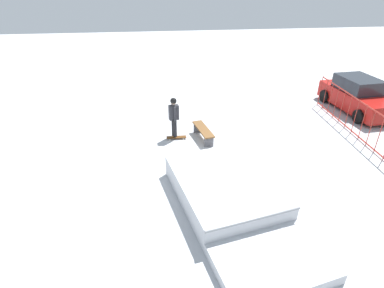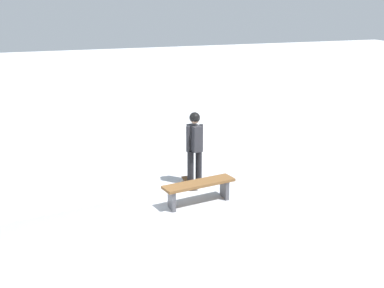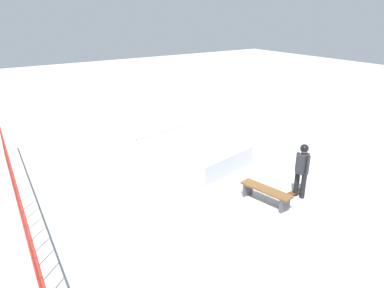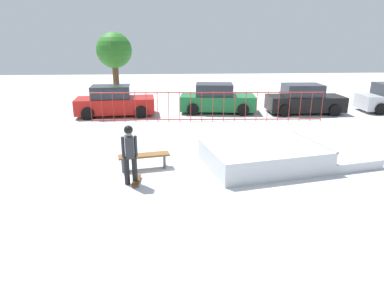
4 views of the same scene
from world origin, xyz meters
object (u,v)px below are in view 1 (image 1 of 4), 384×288
(skateboard, at_px, (176,137))
(parked_car_red, at_px, (357,96))
(park_bench, at_px, (203,131))
(skate_ramp, at_px, (230,199))
(skater, at_px, (174,115))

(skateboard, distance_m, parked_car_red, 9.25)
(parked_car_red, bearing_deg, park_bench, -79.34)
(skate_ramp, relative_size, park_bench, 3.53)
(skater, height_order, park_bench, skater)
(skate_ramp, xyz_separation_m, skater, (-4.59, -1.25, 0.69))
(skater, xyz_separation_m, parked_car_red, (-1.83, 9.08, -0.28))
(skate_ramp, height_order, park_bench, skate_ramp)
(park_bench, relative_size, parked_car_red, 0.39)
(skateboard, distance_m, park_bench, 1.13)
(skate_ramp, distance_m, skater, 4.81)
(skate_ramp, relative_size, skater, 3.37)
(park_bench, bearing_deg, skateboard, -98.30)
(skater, distance_m, parked_car_red, 9.27)
(skateboard, bearing_deg, park_bench, -7.15)
(skateboard, relative_size, parked_car_red, 0.19)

